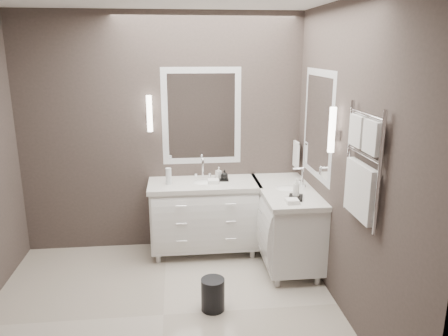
{
  "coord_description": "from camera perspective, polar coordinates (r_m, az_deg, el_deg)",
  "views": [
    {
      "loc": [
        0.17,
        -3.45,
        2.28
      ],
      "look_at": [
        0.62,
        0.7,
        1.15
      ],
      "focal_mm": 35.0,
      "sensor_mm": 36.0,
      "label": 1
    }
  ],
  "objects": [
    {
      "name": "floor",
      "position": [
        4.14,
        -7.91,
        -18.52
      ],
      "size": [
        3.2,
        3.0,
        0.01
      ],
      "primitive_type": "cube",
      "color": "beige",
      "rests_on": "ground"
    },
    {
      "name": "soap_bottle_a",
      "position": [
        4.95,
        -0.7,
        -0.59
      ],
      "size": [
        0.08,
        0.08,
        0.13
      ],
      "primitive_type": "imported",
      "rotation": [
        0.0,
        0.0,
        0.42
      ],
      "color": "white",
      "rests_on": "amenity_tray_back"
    },
    {
      "name": "amenity_tray_back",
      "position": [
        4.95,
        -0.33,
        -1.48
      ],
      "size": [
        0.16,
        0.12,
        0.02
      ],
      "primitive_type": "cube",
      "rotation": [
        0.0,
        0.0,
        -0.03
      ],
      "color": "black",
      "rests_on": "vanity_back"
    },
    {
      "name": "mirror_back",
      "position": [
        5.0,
        -2.95,
        6.74
      ],
      "size": [
        0.9,
        0.02,
        1.1
      ],
      "color": "white",
      "rests_on": "wall_back"
    },
    {
      "name": "vanity_right",
      "position": [
        4.84,
        8.12,
        -6.75
      ],
      "size": [
        0.59,
        1.24,
        0.97
      ],
      "color": "white",
      "rests_on": "floor"
    },
    {
      "name": "sconce_back",
      "position": [
        4.93,
        -9.7,
        6.93
      ],
      "size": [
        0.06,
        0.06,
        0.4
      ],
      "color": "white",
      "rests_on": "wall_back"
    },
    {
      "name": "soap_bottle_c",
      "position": [
        4.37,
        9.42,
        -2.53
      ],
      "size": [
        0.08,
        0.08,
        0.18
      ],
      "primitive_type": "imported",
      "rotation": [
        0.0,
        0.0,
        -0.16
      ],
      "color": "white",
      "rests_on": "amenity_tray_right"
    },
    {
      "name": "water_bottle",
      "position": [
        4.83,
        -7.25,
        -1.06
      ],
      "size": [
        0.08,
        0.08,
        0.18
      ],
      "primitive_type": "cylinder",
      "rotation": [
        0.0,
        0.0,
        0.26
      ],
      "color": "silver",
      "rests_on": "vanity_back"
    },
    {
      "name": "soap_bottle_b",
      "position": [
        4.91,
        0.06,
        -0.85
      ],
      "size": [
        0.1,
        0.1,
        0.11
      ],
      "primitive_type": "imported",
      "rotation": [
        0.0,
        0.0,
        -0.24
      ],
      "color": "black",
      "rests_on": "amenity_tray_back"
    },
    {
      "name": "wall_back",
      "position": [
        5.04,
        -8.05,
        4.38
      ],
      "size": [
        3.2,
        0.01,
        2.7
      ],
      "primitive_type": "cube",
      "color": "#433935",
      "rests_on": "floor"
    },
    {
      "name": "mirror_right",
      "position": [
        4.54,
        12.16,
        5.56
      ],
      "size": [
        0.02,
        0.9,
        1.1
      ],
      "color": "white",
      "rests_on": "wall_right"
    },
    {
      "name": "vanity_back",
      "position": [
        5.01,
        -2.6,
        -5.83
      ],
      "size": [
        1.24,
        0.59,
        0.97
      ],
      "color": "white",
      "rests_on": "floor"
    },
    {
      "name": "sconce_right",
      "position": [
        3.97,
        13.92,
        4.74
      ],
      "size": [
        0.06,
        0.06,
        0.4
      ],
      "color": "white",
      "rests_on": "wall_right"
    },
    {
      "name": "towel_ladder",
      "position": [
        3.46,
        17.56,
        -0.43
      ],
      "size": [
        0.06,
        0.58,
        0.9
      ],
      "color": "white",
      "rests_on": "wall_right"
    },
    {
      "name": "towel_bar_corner",
      "position": [
        5.13,
        9.41,
        1.85
      ],
      "size": [
        0.03,
        0.22,
        0.3
      ],
      "color": "white",
      "rests_on": "wall_right"
    },
    {
      "name": "wall_right",
      "position": [
        3.85,
        15.92,
        0.58
      ],
      "size": [
        0.01,
        3.0,
        2.7
      ],
      "primitive_type": "cube",
      "color": "#433935",
      "rests_on": "floor"
    },
    {
      "name": "amenity_tray_right",
      "position": [
        4.4,
        9.36,
        -3.82
      ],
      "size": [
        0.18,
        0.21,
        0.03
      ],
      "primitive_type": "cube",
      "rotation": [
        0.0,
        0.0,
        -0.31
      ],
      "color": "black",
      "rests_on": "vanity_right"
    },
    {
      "name": "wall_front",
      "position": [
        2.16,
        -10.22,
        -10.65
      ],
      "size": [
        3.2,
        0.01,
        2.7
      ],
      "primitive_type": "cube",
      "color": "#433935",
      "rests_on": "floor"
    },
    {
      "name": "waste_bin",
      "position": [
        4.1,
        -1.47,
        -16.18
      ],
      "size": [
        0.27,
        0.27,
        0.3
      ],
      "primitive_type": "cylinder",
      "rotation": [
        0.0,
        0.0,
        0.33
      ],
      "color": "black",
      "rests_on": "floor"
    }
  ]
}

